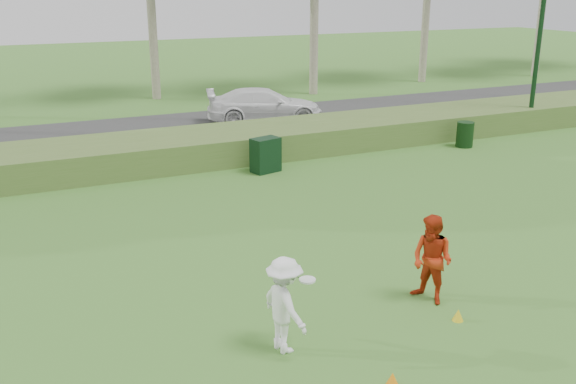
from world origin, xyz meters
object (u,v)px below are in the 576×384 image
player_white (285,305)px  utility_cabinet (266,155)px  player_red (432,260)px  car_right (265,105)px  cone_orange (392,380)px  cone_yellow (458,315)px  trash_bin (465,134)px

player_white → utility_cabinet: player_white is taller
player_red → utility_cabinet: 9.27m
player_red → car_right: (3.41, 16.11, -0.08)m
utility_cabinet → cone_orange: bearing=-118.0°
cone_yellow → player_white: bearing=172.4°
player_red → trash_bin: (8.38, 9.23, -0.39)m
cone_yellow → trash_bin: trash_bin is taller
cone_orange → utility_cabinet: (2.69, 11.22, 0.43)m
player_red → cone_yellow: (0.01, -0.81, -0.73)m
player_white → cone_yellow: bearing=-106.9°
trash_bin → player_white: bearing=-140.1°
player_white → cone_orange: (1.03, -1.57, -0.69)m
player_white → cone_orange: bearing=-156.2°
trash_bin → cone_yellow: bearing=-129.8°
utility_cabinet → trash_bin: size_ratio=1.19×
player_white → cone_orange: 2.00m
cone_orange → cone_yellow: bearing=28.4°
cone_yellow → trash_bin: bearing=50.2°
player_white → trash_bin: (11.53, 9.62, -0.35)m
player_red → trash_bin: bearing=119.0°
cone_orange → utility_cabinet: size_ratio=0.21×
player_red → cone_yellow: 1.09m
player_red → cone_yellow: player_red is taller
utility_cabinet → cone_yellow: bearing=-107.7°
utility_cabinet → trash_bin: (7.81, -0.02, -0.09)m
cone_orange → player_red: bearing=42.8°
player_white → player_red: bearing=-92.3°
cone_orange → utility_cabinet: 11.54m
utility_cabinet → car_right: size_ratio=0.22×
car_right → player_white: bearing=174.2°
cone_yellow → utility_cabinet: (0.56, 10.06, 0.43)m
cone_orange → player_white: bearing=123.1°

